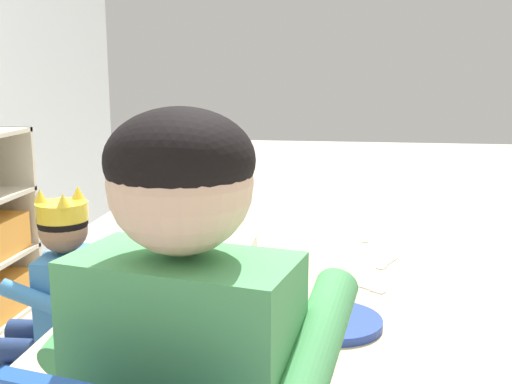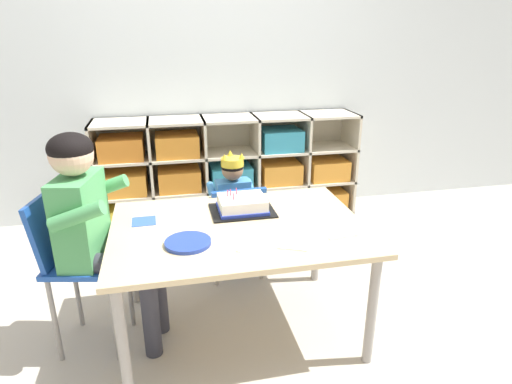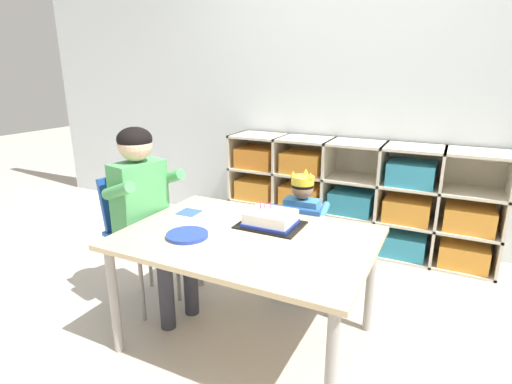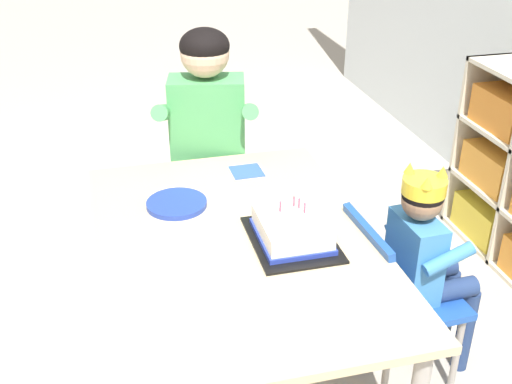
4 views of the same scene
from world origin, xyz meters
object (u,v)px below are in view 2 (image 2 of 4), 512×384
child_with_crown (232,198)px  paper_plate_stack (188,243)px  classroom_chair_adult_side (75,257)px  birthday_cake_on_tray (242,205)px  fork_beside_plate_stack (290,249)px  fork_at_table_front_edge (341,237)px  activity_table (239,237)px  fork_scattered_mid_table (244,246)px  adult_helper_seated (95,220)px  classroom_chair_blue (236,224)px  fork_near_child_seat (297,202)px

child_with_crown → paper_plate_stack: 0.85m
classroom_chair_adult_side → birthday_cake_on_tray: classroom_chair_adult_side is taller
fork_beside_plate_stack → fork_at_table_front_edge: size_ratio=0.86×
activity_table → fork_scattered_mid_table: 0.23m
activity_table → birthday_cake_on_tray: birthday_cake_on_tray is taller
adult_helper_seated → fork_at_table_front_edge: (1.10, -0.26, -0.08)m
paper_plate_stack → fork_at_table_front_edge: paper_plate_stack is taller
child_with_crown → birthday_cake_on_tray: 0.49m
adult_helper_seated → classroom_chair_blue: bearing=-44.2°
classroom_chair_blue → child_with_crown: 0.17m
classroom_chair_blue → fork_at_table_front_edge: bearing=113.1°
adult_helper_seated → fork_beside_plate_stack: adult_helper_seated is taller
classroom_chair_blue → fork_at_table_front_edge: classroom_chair_blue is taller
paper_plate_stack → fork_beside_plate_stack: size_ratio=1.73×
activity_table → fork_scattered_mid_table: size_ratio=10.47×
birthday_cake_on_tray → activity_table: bearing=-106.3°
activity_table → child_with_crown: size_ratio=1.51×
classroom_chair_adult_side → fork_at_table_front_edge: bearing=-91.2°
fork_near_child_seat → child_with_crown: bearing=-102.1°
child_with_crown → classroom_chair_adult_side: (-0.85, -0.57, -0.01)m
adult_helper_seated → birthday_cake_on_tray: 0.73m
adult_helper_seated → birthday_cake_on_tray: (0.71, 0.14, -0.05)m
adult_helper_seated → fork_at_table_front_edge: 1.13m
activity_table → fork_near_child_seat: size_ratio=10.97×
classroom_chair_blue → fork_scattered_mid_table: classroom_chair_blue is taller
paper_plate_stack → fork_at_table_front_edge: (0.69, -0.08, -0.01)m
adult_helper_seated → paper_plate_stack: 0.45m
child_with_crown → paper_plate_stack: (-0.32, -0.78, 0.11)m
classroom_chair_adult_side → paper_plate_stack: 0.58m
activity_table → paper_plate_stack: 0.30m
classroom_chair_blue → classroom_chair_adult_side: 0.98m
fork_beside_plate_stack → fork_scattered_mid_table: 0.21m
paper_plate_stack → fork_near_child_seat: 0.73m
classroom_chair_blue → fork_beside_plate_stack: bearing=94.5°
fork_at_table_front_edge → fork_scattered_mid_table: bearing=173.1°
paper_plate_stack → fork_near_child_seat: (0.63, 0.38, -0.01)m
classroom_chair_blue → child_with_crown: bearing=-90.3°
classroom_chair_adult_side → adult_helper_seated: 0.23m
classroom_chair_blue → classroom_chair_adult_side: classroom_chair_adult_side is taller
fork_scattered_mid_table → fork_beside_plate_stack: bearing=-73.7°
child_with_crown → fork_at_table_front_edge: size_ratio=5.80×
fork_near_child_seat → fork_beside_plate_stack: (-0.19, -0.52, 0.00)m
fork_scattered_mid_table → fork_near_child_seat: bearing=-4.8°
birthday_cake_on_tray → fork_at_table_front_edge: (0.39, -0.40, -0.03)m
classroom_chair_adult_side → paper_plate_stack: (0.53, -0.21, 0.12)m
classroom_chair_adult_side → fork_scattered_mid_table: classroom_chair_adult_side is taller
fork_near_child_seat → fork_beside_plate_stack: same height
paper_plate_stack → child_with_crown: bearing=67.6°
activity_table → paper_plate_stack: bearing=-150.2°
classroom_chair_blue → activity_table: bearing=79.3°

